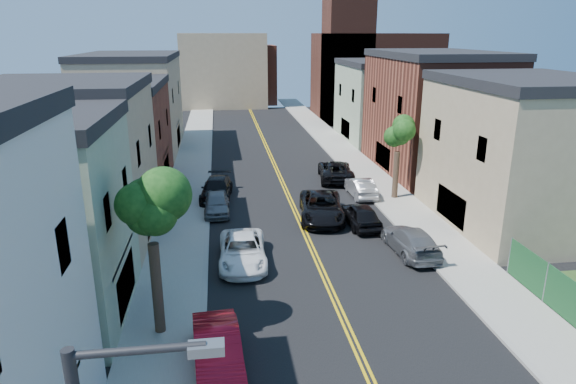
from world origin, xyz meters
name	(u,v)px	position (x,y,z in m)	size (l,w,h in m)	color
sidewalk_left	(190,171)	(-7.90, 40.00, 0.07)	(3.20, 100.00, 0.15)	gray
sidewalk_right	(359,165)	(7.90, 40.00, 0.07)	(3.20, 100.00, 0.15)	gray
curb_left	(210,171)	(-6.15, 40.00, 0.07)	(0.30, 100.00, 0.15)	gray
curb_right	(341,166)	(6.15, 40.00, 0.07)	(0.30, 100.00, 0.15)	gray
bldg_left_palegrn	(9,230)	(-14.00, 16.00, 4.25)	(9.00, 8.00, 8.50)	gray
bldg_left_tan_near	(68,169)	(-14.00, 25.00, 4.50)	(9.00, 10.00, 9.00)	#998466
bldg_left_brick	(107,139)	(-14.00, 36.00, 4.00)	(9.00, 12.00, 8.00)	brown
bldg_left_tan_far	(133,106)	(-14.00, 50.00, 4.75)	(9.00, 16.00, 9.50)	#998466
bldg_right_tan	(522,157)	(14.00, 24.00, 4.50)	(9.00, 12.00, 9.00)	#998466
bldg_right_brick	(433,115)	(14.00, 38.00, 5.00)	(9.00, 14.00, 10.00)	brown
bldg_right_palegrn	(384,103)	(14.00, 52.00, 4.25)	(9.00, 12.00, 8.50)	gray
church	(367,68)	(16.33, 67.07, 7.24)	(16.20, 14.20, 22.60)	#4C2319
backdrop_left	(224,71)	(-4.00, 82.00, 6.00)	(14.00, 8.00, 12.00)	#998466
backdrop_center	(246,75)	(0.00, 86.00, 5.00)	(10.00, 8.00, 10.00)	brown
tree_left_mid	(148,184)	(-7.88, 14.01, 6.58)	(5.20, 5.20, 9.29)	#332619
tree_right_far	(399,124)	(7.92, 30.01, 5.76)	(4.40, 4.40, 8.03)	#332619
red_sedan	(218,352)	(-5.50, 11.21, 0.81)	(1.71, 4.89, 1.61)	#AB0B1B
white_pickup	(243,251)	(-4.12, 20.31, 0.76)	(2.51, 5.45, 1.51)	white
grey_car_left	(217,203)	(-5.50, 28.63, 0.74)	(1.75, 4.35, 1.48)	slate
black_car_left	(217,189)	(-5.50, 31.93, 0.77)	(2.17, 5.34, 1.55)	black
grey_car_right	(411,241)	(5.50, 20.40, 0.75)	(2.11, 5.19, 1.51)	#53555A
black_car_right	(361,215)	(3.80, 24.90, 0.77)	(1.81, 4.51, 1.54)	black
silver_car_right	(360,187)	(5.50, 31.02, 0.73)	(1.56, 4.46, 1.47)	#939499
dark_car_right_far	(335,170)	(4.62, 35.76, 0.82)	(2.73, 5.93, 1.65)	black
black_suv_lane	(322,207)	(1.53, 26.53, 0.85)	(2.83, 6.15, 1.71)	black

